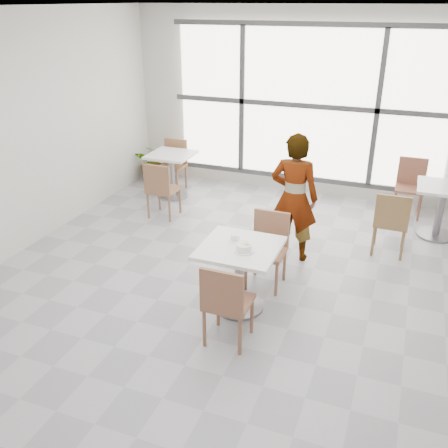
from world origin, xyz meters
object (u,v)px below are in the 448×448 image
(bg_chair_left_near, at_px, (161,187))
(main_table, at_px, (240,266))
(bg_chair_left_far, at_px, (174,161))
(bg_table_left, at_px, (172,169))
(person, at_px, (294,198))
(bg_chair_right_near, at_px, (391,220))
(chair_far, at_px, (268,244))
(plant_left, at_px, (153,162))
(coffee_cup, at_px, (234,238))
(chair_near, at_px, (226,301))
(oatmeal_bowl, at_px, (244,247))
(bg_chair_right_far, at_px, (410,183))
(bg_table_right, at_px, (441,204))

(bg_chair_left_near, bearing_deg, main_table, 135.61)
(bg_chair_left_far, bearing_deg, bg_table_left, -68.90)
(person, distance_m, bg_chair_right_near, 1.31)
(main_table, bearing_deg, chair_far, 78.51)
(person, relative_size, plant_left, 2.42)
(bg_chair_right_near, bearing_deg, coffee_cup, 49.16)
(coffee_cup, distance_m, plant_left, 4.29)
(main_table, bearing_deg, chair_near, -82.45)
(bg_chair_right_near, height_order, plant_left, bg_chair_right_near)
(chair_far, height_order, bg_table_left, chair_far)
(bg_chair_right_near, bearing_deg, oatmeal_bowl, 55.49)
(main_table, bearing_deg, bg_chair_right_far, 65.03)
(bg_chair_left_far, height_order, bg_chair_right_near, same)
(chair_far, bearing_deg, bg_chair_right_near, 43.50)
(bg_table_left, distance_m, bg_chair_right_far, 3.80)
(bg_chair_left_far, bearing_deg, main_table, -53.34)
(bg_chair_left_near, bearing_deg, bg_chair_right_near, 179.66)
(bg_table_right, height_order, bg_chair_left_far, bg_chair_left_far)
(bg_chair_left_near, relative_size, bg_chair_right_near, 1.00)
(bg_chair_right_far, bearing_deg, bg_chair_right_near, -96.57)
(coffee_cup, height_order, bg_chair_right_near, bg_chair_right_near)
(bg_chair_left_near, bearing_deg, bg_chair_right_far, -156.28)
(bg_table_right, bearing_deg, plant_left, 171.96)
(chair_far, xyz_separation_m, coffee_cup, (-0.23, -0.53, 0.28))
(plant_left, bearing_deg, coffee_cup, -49.81)
(person, relative_size, bg_chair_left_near, 1.89)
(oatmeal_bowl, distance_m, plant_left, 4.55)
(main_table, distance_m, plant_left, 4.42)
(person, bearing_deg, bg_chair_right_near, -158.07)
(chair_far, bearing_deg, person, 81.26)
(oatmeal_bowl, xyz_separation_m, bg_chair_right_near, (1.33, 1.93, -0.29))
(person, relative_size, bg_table_left, 2.19)
(person, height_order, plant_left, person)
(coffee_cup, distance_m, bg_table_right, 3.34)
(main_table, distance_m, bg_chair_left_near, 2.67)
(chair_far, bearing_deg, chair_near, -92.05)
(main_table, xyz_separation_m, bg_chair_left_near, (-1.91, 1.87, -0.02))
(chair_far, relative_size, coffee_cup, 5.47)
(main_table, height_order, bg_chair_left_far, bg_chair_left_far)
(chair_far, distance_m, bg_chair_left_near, 2.38)
(main_table, distance_m, bg_table_left, 3.48)
(bg_table_left, bearing_deg, bg_chair_left_near, -73.76)
(chair_near, relative_size, plant_left, 1.28)
(main_table, distance_m, bg_table_right, 3.35)
(chair_far, height_order, bg_chair_left_far, same)
(main_table, height_order, chair_far, chair_far)
(bg_table_right, distance_m, bg_chair_right_near, 1.03)
(chair_near, height_order, chair_far, same)
(chair_near, bearing_deg, bg_chair_right_far, -110.40)
(coffee_cup, bearing_deg, chair_near, -76.07)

